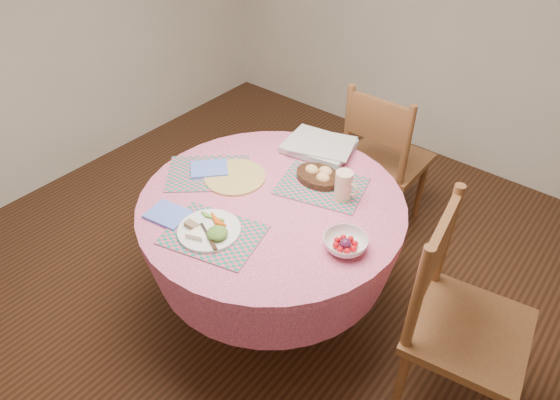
% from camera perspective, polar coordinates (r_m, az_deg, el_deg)
% --- Properties ---
extents(ground, '(4.00, 4.00, 0.00)m').
position_cam_1_polar(ground, '(2.83, -0.80, -11.98)').
color(ground, '#331C0F').
rests_on(ground, ground).
extents(dining_table, '(1.24, 1.24, 0.75)m').
position_cam_1_polar(dining_table, '(2.42, -0.92, -3.66)').
color(dining_table, pink).
rests_on(dining_table, ground).
extents(chair_right, '(0.53, 0.55, 1.04)m').
position_cam_1_polar(chair_right, '(2.22, 19.58, -12.59)').
color(chair_right, brown).
rests_on(chair_right, ground).
extents(chair_back, '(0.46, 0.44, 0.98)m').
position_cam_1_polar(chair_back, '(3.08, 11.74, 4.81)').
color(chair_back, brown).
rests_on(chair_back, ground).
extents(placemat_front, '(0.46, 0.39, 0.01)m').
position_cam_1_polar(placemat_front, '(2.14, -7.63, -3.95)').
color(placemat_front, '#147268').
rests_on(placemat_front, dining_table).
extents(placemat_left, '(0.50, 0.49, 0.01)m').
position_cam_1_polar(placemat_left, '(2.49, -8.15, 3.06)').
color(placemat_left, '#147268').
rests_on(placemat_left, dining_table).
extents(placemat_back, '(0.47, 0.40, 0.01)m').
position_cam_1_polar(placemat_back, '(2.39, 4.77, 1.61)').
color(placemat_back, '#147268').
rests_on(placemat_back, dining_table).
extents(wicker_trivet, '(0.30, 0.30, 0.01)m').
position_cam_1_polar(wicker_trivet, '(2.44, -5.17, 2.64)').
color(wicker_trivet, '#AE8F4B').
rests_on(wicker_trivet, dining_table).
extents(napkin_near, '(0.20, 0.17, 0.01)m').
position_cam_1_polar(napkin_near, '(2.27, -12.68, -1.65)').
color(napkin_near, '#5875E4').
rests_on(napkin_near, dining_table).
extents(napkin_far, '(0.22, 0.23, 0.01)m').
position_cam_1_polar(napkin_far, '(2.50, -8.10, 3.56)').
color(napkin_far, '#5875E4').
rests_on(napkin_far, placemat_left).
extents(dinner_plate, '(0.27, 0.27, 0.05)m').
position_cam_1_polar(dinner_plate, '(2.13, -8.10, -3.44)').
color(dinner_plate, white).
rests_on(dinner_plate, placemat_front).
extents(bread_bowl, '(0.23, 0.23, 0.08)m').
position_cam_1_polar(bread_bowl, '(2.41, 4.46, 2.82)').
color(bread_bowl, black).
rests_on(bread_bowl, placemat_back).
extents(latte_mug, '(0.12, 0.08, 0.14)m').
position_cam_1_polar(latte_mug, '(2.28, 7.32, 1.63)').
color(latte_mug, beige).
rests_on(latte_mug, placemat_back).
extents(fruit_bowl, '(0.23, 0.23, 0.06)m').
position_cam_1_polar(fruit_bowl, '(2.06, 7.49, -4.96)').
color(fruit_bowl, white).
rests_on(fruit_bowl, dining_table).
extents(newspaper_stack, '(0.40, 0.34, 0.04)m').
position_cam_1_polar(newspaper_stack, '(2.64, 4.52, 6.21)').
color(newspaper_stack, silver).
rests_on(newspaper_stack, dining_table).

